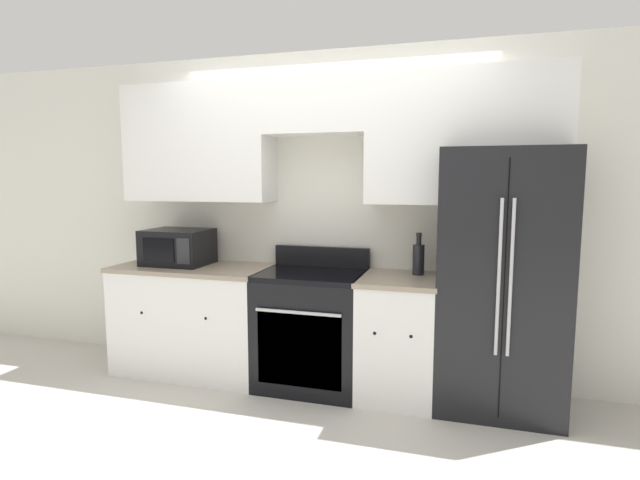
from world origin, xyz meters
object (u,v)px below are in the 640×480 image
refrigerator (500,280)px  bottle (418,258)px  microwave (178,247)px  oven_range (312,329)px

refrigerator → bottle: bearing=173.2°
microwave → bottle: bottle is taller
microwave → bottle: size_ratio=1.63×
microwave → oven_range: bearing=-1.6°
refrigerator → microwave: bearing=-179.1°
oven_range → bottle: (0.78, 0.14, 0.56)m
refrigerator → bottle: (-0.57, 0.07, 0.12)m
oven_range → microwave: (-1.17, 0.03, 0.59)m
bottle → microwave: bearing=-176.9°
oven_range → refrigerator: refrigerator is taller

